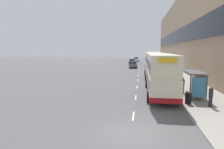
{
  "coord_description": "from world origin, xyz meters",
  "views": [
    {
      "loc": [
        0.53,
        -10.92,
        4.78
      ],
      "look_at": [
        -3.9,
        18.75,
        1.01
      ],
      "focal_mm": 32.0,
      "sensor_mm": 36.0,
      "label": 1
    }
  ],
  "objects_px": {
    "car_1": "(136,59)",
    "pedestrian_1": "(183,85)",
    "car_2": "(132,62)",
    "litter_bin": "(188,98)",
    "double_decker_bus_near": "(160,73)",
    "car_0": "(133,65)",
    "bus_shelter": "(196,80)",
    "pedestrian_at_shelter": "(211,96)",
    "double_decker_bus_ahead": "(153,64)"
  },
  "relations": [
    {
      "from": "car_2",
      "to": "pedestrian_at_shelter",
      "type": "bearing_deg",
      "value": 100.59
    },
    {
      "from": "pedestrian_1",
      "to": "bus_shelter",
      "type": "bearing_deg",
      "value": -63.03
    },
    {
      "from": "car_0",
      "to": "litter_bin",
      "type": "relative_size",
      "value": 3.83
    },
    {
      "from": "double_decker_bus_ahead",
      "to": "car_0",
      "type": "height_order",
      "value": "double_decker_bus_ahead"
    },
    {
      "from": "car_1",
      "to": "litter_bin",
      "type": "xyz_separation_m",
      "value": [
        6.22,
        -61.89,
        -0.19
      ]
    },
    {
      "from": "bus_shelter",
      "to": "pedestrian_at_shelter",
      "type": "height_order",
      "value": "bus_shelter"
    },
    {
      "from": "car_2",
      "to": "pedestrian_1",
      "type": "bearing_deg",
      "value": 100.23
    },
    {
      "from": "double_decker_bus_near",
      "to": "car_0",
      "type": "relative_size",
      "value": 2.83
    },
    {
      "from": "pedestrian_at_shelter",
      "to": "double_decker_bus_ahead",
      "type": "bearing_deg",
      "value": 101.66
    },
    {
      "from": "car_0",
      "to": "car_1",
      "type": "bearing_deg",
      "value": -89.9
    },
    {
      "from": "double_decker_bus_ahead",
      "to": "pedestrian_at_shelter",
      "type": "xyz_separation_m",
      "value": [
        3.64,
        -17.61,
        -1.26
      ]
    },
    {
      "from": "double_decker_bus_near",
      "to": "car_1",
      "type": "bearing_deg",
      "value": 94.09
    },
    {
      "from": "double_decker_bus_ahead",
      "to": "car_1",
      "type": "xyz_separation_m",
      "value": [
        -4.16,
        44.96,
        -1.42
      ]
    },
    {
      "from": "double_decker_bus_near",
      "to": "car_0",
      "type": "xyz_separation_m",
      "value": [
        -4.1,
        30.4,
        -1.41
      ]
    },
    {
      "from": "bus_shelter",
      "to": "pedestrian_at_shelter",
      "type": "bearing_deg",
      "value": -83.97
    },
    {
      "from": "car_2",
      "to": "litter_bin",
      "type": "distance_m",
      "value": 45.78
    },
    {
      "from": "car_2",
      "to": "litter_bin",
      "type": "height_order",
      "value": "car_2"
    },
    {
      "from": "double_decker_bus_ahead",
      "to": "car_2",
      "type": "distance_m",
      "value": 28.76
    },
    {
      "from": "car_0",
      "to": "double_decker_bus_near",
      "type": "bearing_deg",
      "value": 97.68
    },
    {
      "from": "double_decker_bus_ahead",
      "to": "pedestrian_1",
      "type": "xyz_separation_m",
      "value": [
        2.43,
        -12.61,
        -1.29
      ]
    },
    {
      "from": "car_1",
      "to": "pedestrian_1",
      "type": "bearing_deg",
      "value": 96.52
    },
    {
      "from": "double_decker_bus_ahead",
      "to": "car_2",
      "type": "relative_size",
      "value": 2.5
    },
    {
      "from": "bus_shelter",
      "to": "double_decker_bus_ahead",
      "type": "height_order",
      "value": "double_decker_bus_ahead"
    },
    {
      "from": "car_0",
      "to": "car_2",
      "type": "xyz_separation_m",
      "value": [
        -0.84,
        10.84,
        0.02
      ]
    },
    {
      "from": "pedestrian_1",
      "to": "car_0",
      "type": "bearing_deg",
      "value": 102.27
    },
    {
      "from": "car_1",
      "to": "litter_bin",
      "type": "relative_size",
      "value": 4.17
    },
    {
      "from": "double_decker_bus_ahead",
      "to": "litter_bin",
      "type": "height_order",
      "value": "double_decker_bus_ahead"
    },
    {
      "from": "bus_shelter",
      "to": "double_decker_bus_near",
      "type": "relative_size",
      "value": 0.37
    },
    {
      "from": "car_2",
      "to": "pedestrian_1",
      "type": "height_order",
      "value": "car_2"
    },
    {
      "from": "car_2",
      "to": "bus_shelter",
      "type": "bearing_deg",
      "value": 100.94
    },
    {
      "from": "double_decker_bus_ahead",
      "to": "car_2",
      "type": "height_order",
      "value": "double_decker_bus_ahead"
    },
    {
      "from": "car_2",
      "to": "litter_bin",
      "type": "bearing_deg",
      "value": 98.81
    },
    {
      "from": "double_decker_bus_ahead",
      "to": "pedestrian_at_shelter",
      "type": "relative_size",
      "value": 6.11
    },
    {
      "from": "pedestrian_at_shelter",
      "to": "pedestrian_1",
      "type": "bearing_deg",
      "value": 103.57
    },
    {
      "from": "car_2",
      "to": "pedestrian_at_shelter",
      "type": "relative_size",
      "value": 2.44
    },
    {
      "from": "double_decker_bus_near",
      "to": "car_2",
      "type": "bearing_deg",
      "value": 96.83
    },
    {
      "from": "pedestrian_at_shelter",
      "to": "car_1",
      "type": "bearing_deg",
      "value": 97.1
    },
    {
      "from": "double_decker_bus_near",
      "to": "car_0",
      "type": "distance_m",
      "value": 30.71
    },
    {
      "from": "bus_shelter",
      "to": "car_1",
      "type": "bearing_deg",
      "value": 97.16
    },
    {
      "from": "double_decker_bus_near",
      "to": "litter_bin",
      "type": "bearing_deg",
      "value": -62.5
    },
    {
      "from": "pedestrian_1",
      "to": "litter_bin",
      "type": "xyz_separation_m",
      "value": [
        -0.37,
        -4.32,
        -0.32
      ]
    },
    {
      "from": "bus_shelter",
      "to": "double_decker_bus_near",
      "type": "xyz_separation_m",
      "value": [
        -3.3,
        1.35,
        0.41
      ]
    },
    {
      "from": "car_0",
      "to": "pedestrian_at_shelter",
      "type": "height_order",
      "value": "pedestrian_at_shelter"
    },
    {
      "from": "double_decker_bus_near",
      "to": "car_2",
      "type": "distance_m",
      "value": 41.57
    },
    {
      "from": "double_decker_bus_ahead",
      "to": "car_1",
      "type": "height_order",
      "value": "double_decker_bus_ahead"
    },
    {
      "from": "car_1",
      "to": "car_2",
      "type": "relative_size",
      "value": 1.04
    },
    {
      "from": "bus_shelter",
      "to": "litter_bin",
      "type": "bearing_deg",
      "value": -114.84
    },
    {
      "from": "pedestrian_1",
      "to": "car_1",
      "type": "bearing_deg",
      "value": 96.52
    },
    {
      "from": "double_decker_bus_ahead",
      "to": "double_decker_bus_near",
      "type": "bearing_deg",
      "value": -90.06
    },
    {
      "from": "car_0",
      "to": "pedestrian_1",
      "type": "distance_m",
      "value": 30.77
    }
  ]
}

